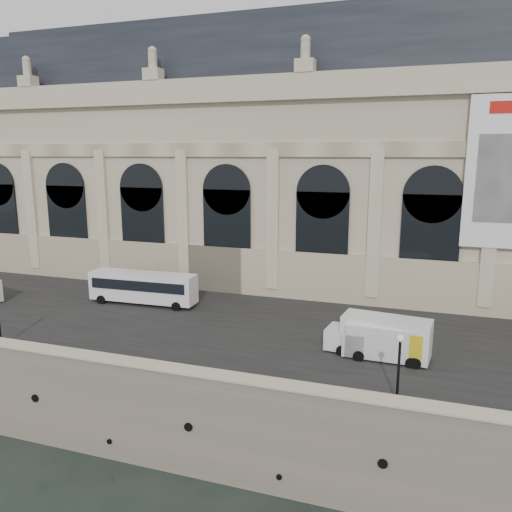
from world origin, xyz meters
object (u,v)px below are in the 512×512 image
Objects in this scene: van_c at (381,341)px; lamp_right at (399,369)px; box_truck at (380,337)px; bus_left at (143,287)px.

van_c is 1.39× the size of lamp_right.
van_c is 6.60m from lamp_right.
lamp_right reaches higher than box_truck.
van_c is 0.43m from box_truck.
bus_left is at bearing 165.09° from van_c.
van_c is at bearing -68.49° from box_truck.
lamp_right is at bearing -26.91° from bus_left.
lamp_right reaches higher than van_c.
van_c is at bearing 103.00° from lamp_right.
bus_left reaches higher than van_c.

